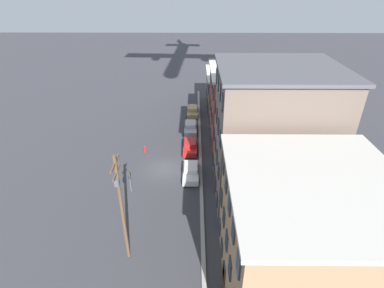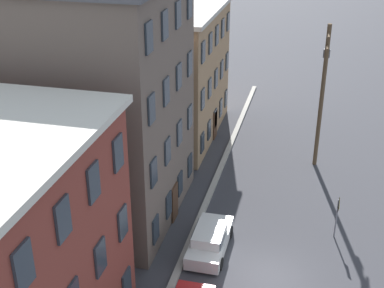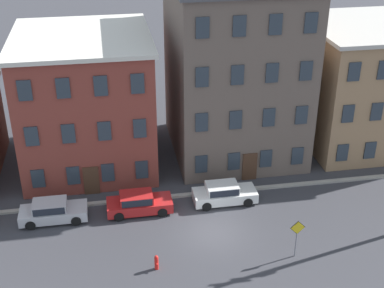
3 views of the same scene
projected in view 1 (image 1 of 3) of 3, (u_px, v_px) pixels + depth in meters
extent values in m
plane|color=#38383D|center=(164.00, 169.00, 36.58)|extent=(200.00, 200.00, 0.00)
cube|color=#9E998E|center=(201.00, 169.00, 36.51)|extent=(56.00, 0.36, 0.16)
cube|color=brown|center=(235.00, 92.00, 52.07)|extent=(9.94, 9.53, 6.08)
cube|color=silver|center=(236.00, 74.00, 50.51)|extent=(10.44, 10.03, 0.30)
cube|color=#2D3842|center=(206.00, 93.00, 56.10)|extent=(0.90, 0.10, 1.40)
cube|color=#2D3842|center=(207.00, 77.00, 54.61)|extent=(0.90, 0.10, 1.40)
cube|color=#2D3842|center=(207.00, 97.00, 53.94)|extent=(0.90, 0.10, 1.40)
cube|color=#2D3842|center=(207.00, 81.00, 52.45)|extent=(0.90, 0.10, 1.40)
cube|color=#2D3842|center=(207.00, 102.00, 51.78)|extent=(0.90, 0.10, 1.40)
cube|color=#2D3842|center=(208.00, 85.00, 50.28)|extent=(0.90, 0.10, 1.40)
cube|color=#2D3842|center=(208.00, 108.00, 49.61)|extent=(0.90, 0.10, 1.40)
cube|color=#2D3842|center=(208.00, 90.00, 48.12)|extent=(0.90, 0.10, 1.40)
cube|color=#472D1E|center=(207.00, 102.00, 53.06)|extent=(1.10, 0.10, 2.20)
cube|color=brown|center=(251.00, 108.00, 40.76)|extent=(9.63, 10.82, 9.84)
cube|color=silver|center=(255.00, 71.00, 38.27)|extent=(10.13, 11.32, 0.30)
cube|color=#2D3842|center=(209.00, 119.00, 45.56)|extent=(0.90, 0.10, 1.40)
cube|color=#2D3842|center=(210.00, 98.00, 43.94)|extent=(0.90, 0.10, 1.40)
cube|color=#2D3842|center=(210.00, 76.00, 42.33)|extent=(0.90, 0.10, 1.40)
cube|color=#2D3842|center=(210.00, 126.00, 43.46)|extent=(0.90, 0.10, 1.40)
cube|color=#2D3842|center=(210.00, 105.00, 41.85)|extent=(0.90, 0.10, 1.40)
cube|color=#2D3842|center=(211.00, 82.00, 40.24)|extent=(0.90, 0.10, 1.40)
cube|color=#2D3842|center=(210.00, 133.00, 41.36)|extent=(0.90, 0.10, 1.40)
cube|color=#2D3842|center=(211.00, 111.00, 39.75)|extent=(0.90, 0.10, 1.40)
cube|color=#2D3842|center=(212.00, 88.00, 38.14)|extent=(0.90, 0.10, 1.40)
cube|color=#2D3842|center=(211.00, 142.00, 39.27)|extent=(0.90, 0.10, 1.40)
cube|color=#2D3842|center=(212.00, 119.00, 37.66)|extent=(0.90, 0.10, 1.40)
cube|color=#2D3842|center=(213.00, 94.00, 36.04)|extent=(0.90, 0.10, 1.40)
cube|color=#472D1E|center=(210.00, 133.00, 42.68)|extent=(1.10, 0.10, 2.20)
cube|color=#66564C|center=(271.00, 136.00, 29.77)|extent=(9.78, 10.73, 13.41)
cube|color=#4C4C51|center=(281.00, 68.00, 26.40)|extent=(10.28, 11.23, 0.30)
cube|color=#2D3842|center=(213.00, 159.00, 35.47)|extent=(0.90, 0.10, 1.40)
cube|color=#2D3842|center=(214.00, 134.00, 33.82)|extent=(0.90, 0.10, 1.40)
cube|color=#2D3842|center=(215.00, 106.00, 32.18)|extent=(0.90, 0.10, 1.40)
cube|color=#2D3842|center=(216.00, 76.00, 30.53)|extent=(0.90, 0.10, 1.40)
cube|color=#2D3842|center=(214.00, 171.00, 33.34)|extent=(0.90, 0.10, 1.40)
cube|color=#2D3842|center=(215.00, 145.00, 31.70)|extent=(0.90, 0.10, 1.40)
cube|color=#2D3842|center=(217.00, 116.00, 30.05)|extent=(0.90, 0.10, 1.40)
cube|color=#2D3842|center=(218.00, 83.00, 28.40)|extent=(0.90, 0.10, 1.40)
cube|color=#2D3842|center=(216.00, 184.00, 31.22)|extent=(0.90, 0.10, 1.40)
cube|color=#2D3842|center=(217.00, 157.00, 29.57)|extent=(0.90, 0.10, 1.40)
cube|color=#2D3842|center=(218.00, 126.00, 27.92)|extent=(0.90, 0.10, 1.40)
cube|color=#2D3842|center=(220.00, 92.00, 26.27)|extent=(0.90, 0.10, 1.40)
cube|color=#2D3842|center=(217.00, 199.00, 29.09)|extent=(0.90, 0.10, 1.40)
cube|color=#2D3842|center=(219.00, 171.00, 27.44)|extent=(0.90, 0.10, 1.40)
cube|color=#2D3842|center=(220.00, 139.00, 25.79)|extent=(0.90, 0.10, 1.40)
cube|color=#2D3842|center=(222.00, 102.00, 24.14)|extent=(0.90, 0.10, 1.40)
cube|color=#472D1E|center=(215.00, 182.00, 32.56)|extent=(1.10, 0.10, 2.20)
cube|color=#9E7A56|center=(303.00, 241.00, 20.43)|extent=(11.24, 10.39, 9.71)
cube|color=#B7B2A8|center=(319.00, 182.00, 17.97)|extent=(11.74, 10.89, 0.30)
cube|color=#2D3842|center=(220.00, 227.00, 25.98)|extent=(0.90, 0.10, 1.40)
cube|color=#2D3842|center=(221.00, 198.00, 24.39)|extent=(0.90, 0.10, 1.40)
cube|color=#2D3842|center=(223.00, 165.00, 22.80)|extent=(0.90, 0.10, 1.40)
cube|color=#2D3842|center=(222.00, 247.00, 24.02)|extent=(0.90, 0.10, 1.40)
cube|color=#2D3842|center=(224.00, 217.00, 22.43)|extent=(0.90, 0.10, 1.40)
cube|color=#2D3842|center=(226.00, 183.00, 20.84)|extent=(0.90, 0.10, 1.40)
cube|color=#2D3842|center=(224.00, 272.00, 22.07)|extent=(0.90, 0.10, 1.40)
cube|color=#2D3842|center=(226.00, 240.00, 20.47)|extent=(0.90, 0.10, 1.40)
cube|color=#2D3842|center=(229.00, 204.00, 18.88)|extent=(0.90, 0.10, 1.40)
cube|color=#2D3842|center=(230.00, 268.00, 18.52)|extent=(0.90, 0.10, 1.40)
cube|color=#2D3842|center=(233.00, 230.00, 16.92)|extent=(0.90, 0.10, 1.40)
cube|color=#2D3842|center=(238.00, 264.00, 14.97)|extent=(0.90, 0.10, 1.40)
cube|color=#472D1E|center=(224.00, 276.00, 22.32)|extent=(1.10, 0.10, 2.20)
cube|color=tan|center=(192.00, 112.00, 50.60)|extent=(4.40, 1.80, 0.70)
cube|color=tan|center=(192.00, 108.00, 50.47)|extent=(2.20, 1.51, 0.55)
cube|color=#1E232D|center=(192.00, 108.00, 50.47)|extent=(2.02, 1.58, 0.48)
cylinder|color=black|center=(198.00, 117.00, 49.43)|extent=(0.66, 0.22, 0.66)
cylinder|color=black|center=(187.00, 117.00, 49.45)|extent=(0.66, 0.22, 0.66)
cylinder|color=black|center=(197.00, 110.00, 51.96)|extent=(0.66, 0.22, 0.66)
cylinder|color=black|center=(188.00, 110.00, 51.97)|extent=(0.66, 0.22, 0.66)
cube|color=#B7B7BC|center=(191.00, 128.00, 45.18)|extent=(4.40, 1.80, 0.70)
cube|color=#B7B7BC|center=(191.00, 124.00, 45.05)|extent=(2.20, 1.51, 0.55)
cube|color=#1E232D|center=(191.00, 124.00, 45.05)|extent=(2.02, 1.58, 0.48)
cylinder|color=black|center=(196.00, 134.00, 44.01)|extent=(0.66, 0.22, 0.66)
cylinder|color=black|center=(185.00, 134.00, 44.02)|extent=(0.66, 0.22, 0.66)
cylinder|color=black|center=(196.00, 125.00, 46.53)|extent=(0.66, 0.22, 0.66)
cylinder|color=black|center=(185.00, 125.00, 46.55)|extent=(0.66, 0.22, 0.66)
cube|color=#B21E1E|center=(190.00, 147.00, 40.23)|extent=(4.40, 1.80, 0.70)
cube|color=#B21E1E|center=(190.00, 142.00, 40.09)|extent=(2.20, 1.51, 0.55)
cube|color=#1E232D|center=(190.00, 142.00, 40.09)|extent=(2.02, 1.58, 0.48)
cylinder|color=black|center=(196.00, 154.00, 39.06)|extent=(0.66, 0.22, 0.66)
cylinder|color=black|center=(183.00, 154.00, 39.07)|extent=(0.66, 0.22, 0.66)
cylinder|color=black|center=(196.00, 143.00, 41.58)|extent=(0.66, 0.22, 0.66)
cylinder|color=black|center=(184.00, 143.00, 41.59)|extent=(0.66, 0.22, 0.66)
cube|color=silver|center=(191.00, 173.00, 35.03)|extent=(4.40, 1.80, 0.70)
cube|color=silver|center=(191.00, 167.00, 34.90)|extent=(2.20, 1.51, 0.55)
cube|color=#1E232D|center=(191.00, 167.00, 34.90)|extent=(2.02, 1.58, 0.48)
cylinder|color=black|center=(198.00, 181.00, 33.86)|extent=(0.66, 0.22, 0.66)
cylinder|color=black|center=(183.00, 181.00, 33.88)|extent=(0.66, 0.22, 0.66)
cylinder|color=black|center=(198.00, 167.00, 36.39)|extent=(0.66, 0.22, 0.66)
cylinder|color=black|center=(184.00, 167.00, 36.40)|extent=(0.66, 0.22, 0.66)
cylinder|color=slate|center=(130.00, 182.00, 32.28)|extent=(0.08, 0.08, 2.41)
cube|color=yellow|center=(129.00, 175.00, 31.84)|extent=(0.86, 0.03, 0.86)
cube|color=black|center=(129.00, 175.00, 31.84)|extent=(0.93, 0.02, 0.93)
cylinder|color=brown|center=(122.00, 211.00, 22.88)|extent=(0.28, 0.28, 9.94)
cube|color=brown|center=(115.00, 163.00, 20.73)|extent=(2.40, 0.12, 0.12)
cube|color=brown|center=(116.00, 172.00, 21.12)|extent=(2.00, 0.12, 0.12)
cylinder|color=#515156|center=(116.00, 182.00, 21.11)|extent=(0.44, 0.44, 0.55)
cylinder|color=red|center=(145.00, 150.00, 39.93)|extent=(0.24, 0.24, 0.80)
sphere|color=red|center=(144.00, 147.00, 39.71)|extent=(0.22, 0.22, 0.22)
cylinder|color=red|center=(143.00, 149.00, 39.91)|extent=(0.10, 0.12, 0.10)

